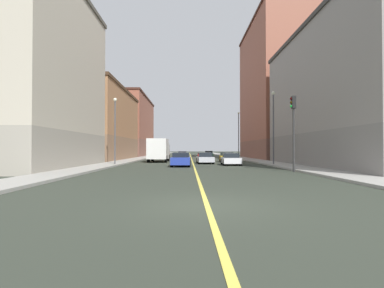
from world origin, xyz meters
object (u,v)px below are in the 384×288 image
building_left_near (360,96)px  traffic_light_left_near (293,123)px  box_truck (159,150)px  street_lamp_left_near (273,120)px  building_right_corner (18,77)px  car_green (209,154)px  car_red (182,155)px  car_blue (181,160)px  building_left_mid (281,91)px  street_lamp_left_far (239,130)px  car_white (231,159)px  street_lamp_right_near (115,124)px  car_yellow (227,157)px  car_silver (205,158)px  building_right_distant (125,127)px  building_right_midblock (91,124)px

building_left_near → traffic_light_left_near: (-8.56, -6.25, -3.10)m
building_left_near → box_truck: (-20.12, 11.50, -5.13)m
traffic_light_left_near → street_lamp_left_near: 8.82m
building_right_corner → box_truck: building_right_corner is taller
building_right_corner → car_green: (19.51, 37.16, -7.46)m
car_red → car_blue: size_ratio=0.96×
building_left_mid → street_lamp_left_far: 10.21m
street_lamp_left_near → street_lamp_left_far: bearing=90.0°
car_white → street_lamp_left_near: bearing=-13.5°
street_lamp_right_near → car_green: (11.96, 32.88, -3.70)m
car_green → car_blue: 35.03m
building_left_mid → street_lamp_right_near: bearing=-138.8°
traffic_light_left_near → street_lamp_left_far: street_lamp_left_far is taller
building_right_corner → box_truck: bearing=48.5°
street_lamp_left_far → building_left_near: bearing=-72.3°
car_blue → street_lamp_right_near: bearing=165.5°
building_left_mid → car_yellow: 20.23m
building_right_corner → car_silver: (17.07, 8.18, -7.47)m
building_right_distant → traffic_light_left_near: (22.79, -49.89, -3.34)m
building_left_near → street_lamp_left_far: bearing=107.7°
traffic_light_left_near → car_green: size_ratio=1.35×
building_left_near → car_red: building_left_near is taller
car_yellow → street_lamp_right_near: bearing=-147.0°
building_right_distant → traffic_light_left_near: bearing=-65.4°
street_lamp_left_near → car_yellow: 10.34m
car_green → building_right_corner: bearing=-117.7°
building_right_corner → street_lamp_left_near: 24.33m
building_left_mid → street_lamp_left_near: (-7.55, -21.44, -7.12)m
building_right_corner → car_yellow: (20.15, 12.47, -7.47)m
street_lamp_left_far → car_yellow: street_lamp_left_far is taller
building_left_mid → car_yellow: bearing=-131.5°
building_right_distant → car_green: bearing=-21.6°
car_green → building_left_mid: bearing=-45.5°
street_lamp_left_near → car_white: (-4.23, 1.02, -4.02)m
street_lamp_left_near → car_blue: street_lamp_left_near is taller
car_red → car_blue: (0.39, -27.74, 0.03)m
building_left_mid → car_blue: building_left_mid is taller
building_right_midblock → street_lamp_right_near: size_ratio=3.19×
car_red → building_right_distant: bearing=133.8°
building_right_corner → car_blue: bearing=9.9°
building_right_corner → building_right_midblock: size_ratio=0.76×
building_right_distant → car_red: (14.02, -14.62, -6.33)m
building_right_midblock → car_white: bearing=-38.0°
car_white → car_silver: (-2.51, 3.49, 0.00)m
traffic_light_left_near → box_truck: bearing=123.1°
building_right_corner → traffic_light_left_near: 23.76m
building_left_mid → building_right_distant: building_left_mid is taller
building_left_near → building_right_midblock: 36.57m
building_left_mid → building_right_midblock: building_left_mid is taller
street_lamp_left_far → building_right_distant: bearing=140.0°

